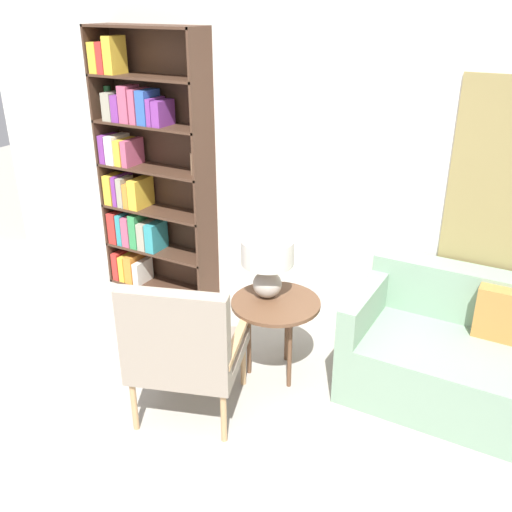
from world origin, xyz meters
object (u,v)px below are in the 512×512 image
(bookshelf, at_px, (142,172))
(side_table, at_px, (276,308))
(couch, at_px, (495,365))
(table_lamp, at_px, (267,260))
(armchair, at_px, (183,346))

(bookshelf, xyz_separation_m, side_table, (1.59, -0.64, -0.55))
(couch, bearing_deg, table_lamp, -166.84)
(bookshelf, xyz_separation_m, armchair, (1.34, -1.33, -0.53))
(armchair, relative_size, side_table, 1.61)
(side_table, xyz_separation_m, table_lamp, (-0.08, 0.04, 0.32))
(bookshelf, bearing_deg, armchair, -44.73)
(armchair, bearing_deg, table_lamp, 76.79)
(armchair, relative_size, couch, 0.54)
(armchair, height_order, side_table, armchair)
(armchair, height_order, table_lamp, table_lamp)
(couch, xyz_separation_m, table_lamp, (-1.43, -0.34, 0.53))
(bookshelf, height_order, table_lamp, bookshelf)
(couch, bearing_deg, armchair, -146.53)
(side_table, bearing_deg, table_lamp, 156.33)
(bookshelf, relative_size, couch, 1.24)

